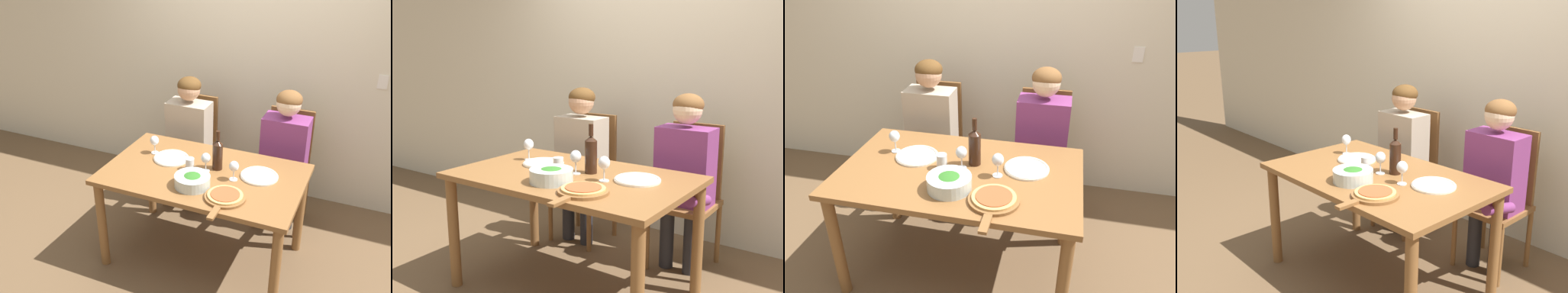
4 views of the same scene
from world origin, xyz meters
The scene contains 16 objects.
ground_plane centered at (0.00, 0.00, 0.00)m, with size 40.00×40.00×0.00m, color brown.
back_wall centered at (0.00, 1.27, 1.35)m, with size 10.00×0.06×2.70m.
dining_table centered at (0.00, 0.00, 0.67)m, with size 1.47×0.90×0.78m.
chair_left centered at (-0.44, 0.81, 0.54)m, with size 0.42×0.42×1.02m.
chair_right centered at (0.44, 0.81, 0.54)m, with size 0.42×0.42×1.02m.
person_woman centered at (-0.44, 0.69, 0.76)m, with size 0.47×0.51×1.25m.
person_man centered at (0.44, 0.69, 0.76)m, with size 0.47×0.51×1.25m.
wine_bottle centered at (0.07, 0.10, 0.90)m, with size 0.08×0.08×0.31m.
broccoli_bowl centered at (0.00, -0.21, 0.82)m, with size 0.25×0.25×0.09m.
dinner_plate_left centered at (-0.32, 0.09, 0.79)m, with size 0.28×0.28×0.02m.
dinner_plate_right centered at (0.40, 0.10, 0.79)m, with size 0.28×0.28×0.02m.
pizza_on_board centered at (0.27, -0.27, 0.79)m, with size 0.28×0.42×0.04m.
wine_glass_left centered at (-0.48, 0.13, 0.88)m, with size 0.07×0.07×0.15m.
wine_glass_right centered at (0.24, -0.01, 0.88)m, with size 0.07×0.07×0.15m.
wine_glass_centre centered at (0.01, 0.02, 0.88)m, with size 0.07×0.07×0.15m.
water_tumbler centered at (-0.11, 0.00, 0.83)m, with size 0.07×0.07×0.09m.
Camera 1 is at (1.13, -2.73, 2.46)m, focal length 42.00 mm.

